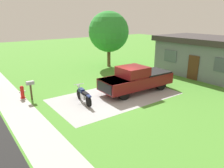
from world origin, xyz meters
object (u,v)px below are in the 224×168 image
at_px(motorcycle, 84,95).
at_px(pickup_truck, 137,79).
at_px(mailbox, 30,85).
at_px(neighbor_house, 210,56).
at_px(shade_tree, 109,32).
at_px(fire_hydrant, 22,92).

relative_size(motorcycle, pickup_truck, 0.39).
distance_m(motorcycle, mailbox, 3.59).
xyz_separation_m(mailbox, neighbor_house, (3.47, 15.31, 0.81)).
height_order(motorcycle, neighbor_house, neighbor_house).
bearing_deg(shade_tree, motorcycle, -44.39).
xyz_separation_m(motorcycle, fire_hydrant, (-3.12, -2.94, -0.05)).
xyz_separation_m(fire_hydrant, neighbor_house, (4.09, 15.72, 1.36)).
bearing_deg(mailbox, neighbor_house, 77.21).
bearing_deg(pickup_truck, fire_hydrant, -116.10).
height_order(pickup_truck, mailbox, pickup_truck).
bearing_deg(pickup_truck, mailbox, -113.20).
relative_size(motorcycle, fire_hydrant, 2.54).
bearing_deg(neighbor_house, fire_hydrant, -104.59).
bearing_deg(shade_tree, neighbor_house, 32.01).
bearing_deg(motorcycle, neighbor_house, 85.65).
bearing_deg(fire_hydrant, neighbor_house, 75.41).
distance_m(fire_hydrant, neighbor_house, 16.30).
height_order(motorcycle, shade_tree, shade_tree).
relative_size(mailbox, neighbor_house, 0.13).
height_order(fire_hydrant, neighbor_house, neighbor_house).
bearing_deg(pickup_truck, motorcycle, -95.40).
distance_m(motorcycle, pickup_truck, 4.29).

